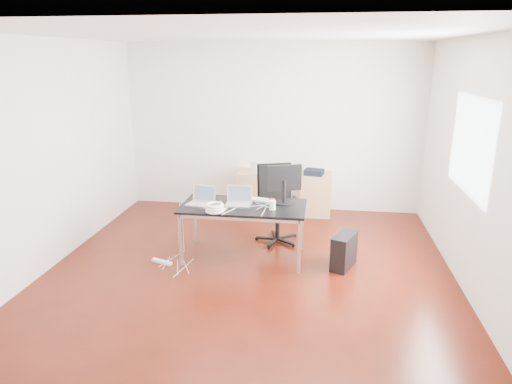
# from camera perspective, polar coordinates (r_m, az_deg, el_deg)

# --- Properties ---
(room_shell) EXTENTS (5.00, 5.00, 5.00)m
(room_shell) POSITION_cam_1_polar(r_m,az_deg,el_deg) (5.36, -0.45, 3.99)
(room_shell) COLOR #3B0F06
(room_shell) RESTS_ON ground
(desk) EXTENTS (1.60, 0.80, 0.73)m
(desk) POSITION_cam_1_polar(r_m,az_deg,el_deg) (5.90, -1.58, -2.15)
(desk) COLOR black
(desk) RESTS_ON ground
(office_chair) EXTENTS (0.60, 0.62, 1.08)m
(office_chair) POSITION_cam_1_polar(r_m,az_deg,el_deg) (6.52, 2.57, -0.96)
(office_chair) COLOR black
(office_chair) RESTS_ON ground
(filing_cabinet_left) EXTENTS (0.50, 0.50, 0.70)m
(filing_cabinet_left) POSITION_cam_1_polar(r_m,az_deg,el_deg) (7.80, -0.41, 0.07)
(filing_cabinet_left) COLOR #A57952
(filing_cabinet_left) RESTS_ON ground
(filing_cabinet_right) EXTENTS (0.50, 0.50, 0.70)m
(filing_cabinet_right) POSITION_cam_1_polar(r_m,az_deg,el_deg) (7.72, 7.45, -0.25)
(filing_cabinet_right) COLOR #A57952
(filing_cabinet_right) RESTS_ON ground
(pc_tower) EXTENTS (0.36, 0.49, 0.44)m
(pc_tower) POSITION_cam_1_polar(r_m,az_deg,el_deg) (5.89, 10.92, -7.26)
(pc_tower) COLOR black
(pc_tower) RESTS_ON ground
(wastebasket) EXTENTS (0.31, 0.31, 0.28)m
(wastebasket) POSITION_cam_1_polar(r_m,az_deg,el_deg) (7.84, 0.61, -1.45)
(wastebasket) COLOR black
(wastebasket) RESTS_ON ground
(power_strip) EXTENTS (0.30, 0.16, 0.04)m
(power_strip) POSITION_cam_1_polar(r_m,az_deg,el_deg) (6.10, -11.68, -8.53)
(power_strip) COLOR white
(power_strip) RESTS_ON ground
(laptop_left) EXTENTS (0.38, 0.33, 0.23)m
(laptop_left) POSITION_cam_1_polar(r_m,az_deg,el_deg) (5.95, -6.81, -0.98)
(laptop_left) COLOR silver
(laptop_left) RESTS_ON desk
(laptop_right) EXTENTS (0.34, 0.27, 0.23)m
(laptop_right) POSITION_cam_1_polar(r_m,az_deg,el_deg) (5.90, -2.17, -1.03)
(laptop_right) COLOR silver
(laptop_right) RESTS_ON desk
(monitor) EXTENTS (0.44, 0.26, 0.51)m
(monitor) POSITION_cam_1_polar(r_m,az_deg,el_deg) (5.89, 3.56, 1.24)
(monitor) COLOR black
(monitor) RESTS_ON desk
(keyboard) EXTENTS (0.46, 0.25, 0.02)m
(keyboard) POSITION_cam_1_polar(r_m,az_deg,el_deg) (6.08, 0.12, -0.93)
(keyboard) COLOR white
(keyboard) RESTS_ON desk
(cup_white) EXTENTS (0.08, 0.08, 0.12)m
(cup_white) POSITION_cam_1_polar(r_m,az_deg,el_deg) (5.69, 2.06, -1.64)
(cup_white) COLOR white
(cup_white) RESTS_ON desk
(cup_brown) EXTENTS (0.10, 0.10, 0.10)m
(cup_brown) POSITION_cam_1_polar(r_m,az_deg,el_deg) (5.83, 2.02, -1.31)
(cup_brown) COLOR brown
(cup_brown) RESTS_ON desk
(cable_coil) EXTENTS (0.24, 0.24, 0.11)m
(cable_coil) POSITION_cam_1_polar(r_m,az_deg,el_deg) (5.64, -5.19, -1.98)
(cable_coil) COLOR white
(cable_coil) RESTS_ON desk
(power_adapter) EXTENTS (0.09, 0.09, 0.03)m
(power_adapter) POSITION_cam_1_polar(r_m,az_deg,el_deg) (5.69, -4.25, -2.18)
(power_adapter) COLOR white
(power_adapter) RESTS_ON desk
(speaker) EXTENTS (0.10, 0.09, 0.18)m
(speaker) POSITION_cam_1_polar(r_m,az_deg,el_deg) (7.61, -0.28, 3.08)
(speaker) COLOR #9E9E9E
(speaker) RESTS_ON filing_cabinet_left
(navy_garment) EXTENTS (0.34, 0.30, 0.09)m
(navy_garment) POSITION_cam_1_polar(r_m,az_deg,el_deg) (7.55, 7.26, 2.48)
(navy_garment) COLOR black
(navy_garment) RESTS_ON filing_cabinet_right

